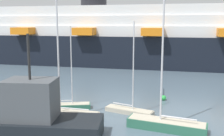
# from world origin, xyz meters

# --- Properties ---
(sailboat_0) EXTENTS (5.64, 1.82, 10.13)m
(sailboat_0) POSITION_xyz_m (-2.04, 7.87, 0.51)
(sailboat_0) COLOR #BCB29E
(sailboat_0) RESTS_ON ground_plane
(sailboat_1) EXTENTS (4.14, 2.13, 7.75)m
(sailboat_1) POSITION_xyz_m (-2.81, 10.88, 0.37)
(sailboat_1) COLOR #2D6B51
(sailboat_1) RESTS_ON ground_plane
(sailboat_3) EXTENTS (4.52, 2.37, 8.13)m
(sailboat_3) POSITION_xyz_m (2.95, 10.65, 0.38)
(sailboat_3) COLOR #BCB29E
(sailboat_3) RESTS_ON ground_plane
(sailboat_4) EXTENTS (6.04, 2.53, 11.71)m
(sailboat_4) POSITION_xyz_m (6.17, 7.51, 0.57)
(sailboat_4) COLOR #2D6B51
(sailboat_4) RESTS_ON ground_plane
(fishing_boat_1) EXTENTS (9.23, 4.06, 7.28)m
(fishing_boat_1) POSITION_xyz_m (-2.89, 4.50, 1.47)
(fishing_boat_1) COLOR black
(fishing_boat_1) RESTS_ON ground_plane
(channel_buoy_0) EXTENTS (0.54, 0.54, 1.25)m
(channel_buoy_0) POSITION_xyz_m (5.96, 15.33, 0.28)
(channel_buoy_0) COLOR green
(channel_buoy_0) RESTS_ON ground_plane
(cruise_ship) EXTENTS (103.02, 18.85, 16.31)m
(cruise_ship) POSITION_xyz_m (9.98, 39.97, 5.16)
(cruise_ship) COLOR black
(cruise_ship) RESTS_ON ground_plane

